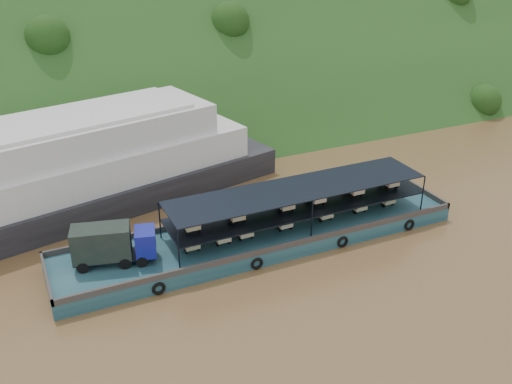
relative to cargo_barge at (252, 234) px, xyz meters
name	(u,v)px	position (x,y,z in m)	size (l,w,h in m)	color
ground	(291,234)	(3.90, 0.33, -1.09)	(160.00, 160.00, 0.00)	brown
hillside	(170,117)	(3.90, 36.33, -1.09)	(140.00, 28.00, 28.00)	#1B3A15
cargo_barge	(252,234)	(0.00, 0.00, 0.00)	(35.00, 7.18, 4.54)	#143847
passenger_ferry	(51,174)	(-14.26, 13.40, 2.81)	(45.85, 20.83, 9.01)	black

